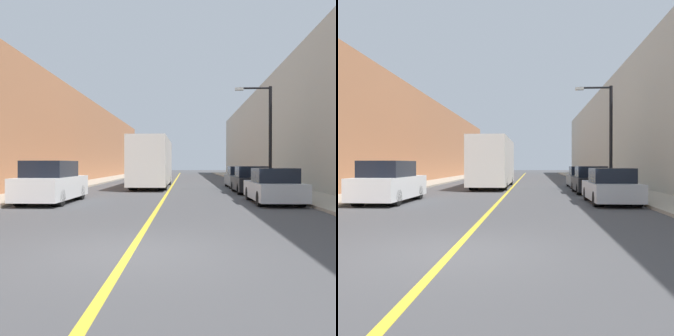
# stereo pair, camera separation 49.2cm
# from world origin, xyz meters

# --- Properties ---
(ground_plane) EXTENTS (200.00, 200.00, 0.00)m
(ground_plane) POSITION_xyz_m (0.00, 0.00, 0.00)
(ground_plane) COLOR #474749
(sidewalk_left) EXTENTS (2.62, 72.00, 0.12)m
(sidewalk_left) POSITION_xyz_m (-7.23, 30.00, 0.06)
(sidewalk_left) COLOR #A89E8C
(sidewalk_left) RESTS_ON ground
(sidewalk_right) EXTENTS (2.62, 72.00, 0.12)m
(sidewalk_right) POSITION_xyz_m (7.23, 30.00, 0.06)
(sidewalk_right) COLOR #A89E8C
(sidewalk_right) RESTS_ON ground
(building_row_left) EXTENTS (4.00, 72.00, 8.19)m
(building_row_left) POSITION_xyz_m (-10.54, 30.00, 4.10)
(building_row_left) COLOR #B2724C
(building_row_left) RESTS_ON ground
(building_row_right) EXTENTS (4.00, 72.00, 9.58)m
(building_row_right) POSITION_xyz_m (10.54, 30.00, 4.79)
(building_row_right) COLOR #B7B2A3
(building_row_right) RESTS_ON ground
(road_center_line) EXTENTS (0.16, 72.00, 0.01)m
(road_center_line) POSITION_xyz_m (0.00, 30.00, 0.00)
(road_center_line) COLOR gold
(road_center_line) RESTS_ON ground
(bus) EXTENTS (2.42, 10.44, 3.48)m
(bus) POSITION_xyz_m (-1.36, 20.91, 1.85)
(bus) COLOR silver
(bus) RESTS_ON ground
(parked_suv_left) EXTENTS (1.92, 4.90, 1.82)m
(parked_suv_left) POSITION_xyz_m (-4.75, 9.41, 0.85)
(parked_suv_left) COLOR silver
(parked_suv_left) RESTS_ON ground
(car_right_near) EXTENTS (1.88, 4.48, 1.51)m
(car_right_near) POSITION_xyz_m (4.84, 9.66, 0.68)
(car_right_near) COLOR silver
(car_right_near) RESTS_ON ground
(car_right_mid) EXTENTS (1.83, 4.22, 1.56)m
(car_right_mid) POSITION_xyz_m (4.80, 15.49, 0.70)
(car_right_mid) COLOR black
(car_right_mid) RESTS_ON ground
(car_right_far) EXTENTS (1.76, 4.40, 1.52)m
(car_right_far) POSITION_xyz_m (4.90, 20.80, 0.68)
(car_right_far) COLOR #51565B
(car_right_far) RESTS_ON ground
(street_lamp_right) EXTENTS (2.24, 0.24, 6.30)m
(street_lamp_right) POSITION_xyz_m (6.01, 16.87, 3.74)
(street_lamp_right) COLOR black
(street_lamp_right) RESTS_ON sidewalk_right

